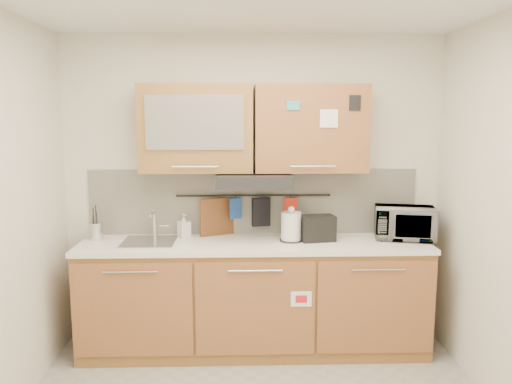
{
  "coord_description": "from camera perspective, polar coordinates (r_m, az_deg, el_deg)",
  "views": [
    {
      "loc": [
        -0.11,
        -2.74,
        1.93
      ],
      "look_at": [
        0.01,
        1.05,
        1.35
      ],
      "focal_mm": 35.0,
      "sensor_mm": 36.0,
      "label": 1
    }
  ],
  "objects": [
    {
      "name": "base_cabinet",
      "position": [
        4.22,
        -0.21,
        -12.49
      ],
      "size": [
        2.8,
        0.64,
        0.88
      ],
      "color": "olive",
      "rests_on": "floor"
    },
    {
      "name": "cutting_board",
      "position": [
        4.28,
        -4.28,
        -3.41
      ],
      "size": [
        0.31,
        0.16,
        0.41
      ],
      "primitive_type": "cube",
      "rotation": [
        0.0,
        0.0,
        0.42
      ],
      "color": "brown",
      "rests_on": "utensil_rail"
    },
    {
      "name": "oven_mitt",
      "position": [
        4.25,
        -2.37,
        -1.88
      ],
      "size": [
        0.11,
        0.07,
        0.18
      ],
      "primitive_type": "cube",
      "rotation": [
        0.0,
        0.0,
        0.41
      ],
      "color": "#1F4591",
      "rests_on": "utensil_rail"
    },
    {
      "name": "pot_holder",
      "position": [
        4.27,
        4.01,
        -1.62
      ],
      "size": [
        0.12,
        0.02,
        0.14
      ],
      "primitive_type": "cube",
      "rotation": [
        0.0,
        0.0,
        0.0
      ],
      "color": "red",
      "rests_on": "utensil_rail"
    },
    {
      "name": "microwave",
      "position": [
        4.32,
        16.61,
        -3.41
      ],
      "size": [
        0.54,
        0.42,
        0.26
      ],
      "primitive_type": "imported",
      "rotation": [
        0.0,
        0.0,
        -0.21
      ],
      "color": "#999999",
      "rests_on": "countertop"
    },
    {
      "name": "toaster",
      "position": [
        4.11,
        7.04,
        -4.1
      ],
      "size": [
        0.3,
        0.2,
        0.21
      ],
      "rotation": [
        0.0,
        0.0,
        0.16
      ],
      "color": "black",
      "rests_on": "countertop"
    },
    {
      "name": "dark_pouch",
      "position": [
        4.26,
        0.58,
        -2.3
      ],
      "size": [
        0.16,
        0.08,
        0.24
      ],
      "primitive_type": "cube",
      "rotation": [
        0.0,
        0.0,
        0.26
      ],
      "color": "black",
      "rests_on": "utensil_rail"
    },
    {
      "name": "countertop",
      "position": [
        4.07,
        -0.21,
        -5.99
      ],
      "size": [
        2.82,
        0.62,
        0.04
      ],
      "primitive_type": "cube",
      "color": "white",
      "rests_on": "base_cabinet"
    },
    {
      "name": "wall_back",
      "position": [
        4.29,
        -0.32,
        0.24
      ],
      "size": [
        3.2,
        0.0,
        3.2
      ],
      "primitive_type": "plane",
      "rotation": [
        1.57,
        0.0,
        0.0
      ],
      "color": "silver",
      "rests_on": "ground"
    },
    {
      "name": "utensil_crock",
      "position": [
        4.32,
        -17.81,
        -4.24
      ],
      "size": [
        0.14,
        0.14,
        0.29
      ],
      "rotation": [
        0.0,
        0.0,
        0.25
      ],
      "color": "silver",
      "rests_on": "countertop"
    },
    {
      "name": "soap_bottle",
      "position": [
        4.24,
        -8.23,
        -3.81
      ],
      "size": [
        0.13,
        0.13,
        0.2
      ],
      "primitive_type": "imported",
      "rotation": [
        0.0,
        0.0,
        0.62
      ],
      "color": "#999999",
      "rests_on": "countertop"
    },
    {
      "name": "kettle",
      "position": [
        4.07,
        4.06,
        -4.03
      ],
      "size": [
        0.21,
        0.18,
        0.29
      ],
      "rotation": [
        0.0,
        0.0,
        -0.07
      ],
      "color": "silver",
      "rests_on": "countertop"
    },
    {
      "name": "sink",
      "position": [
        4.14,
        -12.09,
        -5.56
      ],
      "size": [
        0.42,
        0.4,
        0.26
      ],
      "color": "silver",
      "rests_on": "countertop"
    },
    {
      "name": "backsplash",
      "position": [
        4.29,
        -0.32,
        -1.11
      ],
      "size": [
        2.8,
        0.02,
        0.56
      ],
      "primitive_type": "cube",
      "color": "silver",
      "rests_on": "countertop"
    },
    {
      "name": "range_hood",
      "position": [
        4.03,
        -0.24,
        1.41
      ],
      "size": [
        0.6,
        0.46,
        0.1
      ],
      "primitive_type": "cube",
      "color": "black",
      "rests_on": "upper_cabinets"
    },
    {
      "name": "upper_cabinets",
      "position": [
        4.07,
        -0.34,
        7.28
      ],
      "size": [
        1.82,
        0.37,
        0.7
      ],
      "color": "olive",
      "rests_on": "wall_back"
    },
    {
      "name": "utensil_rail",
      "position": [
        4.25,
        -0.31,
        -0.39
      ],
      "size": [
        1.3,
        0.02,
        0.02
      ],
      "primitive_type": "cylinder",
      "rotation": [
        0.0,
        1.57,
        0.0
      ],
      "color": "black",
      "rests_on": "backsplash"
    }
  ]
}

